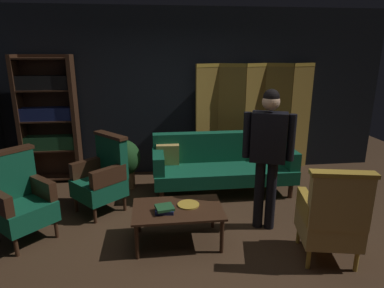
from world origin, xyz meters
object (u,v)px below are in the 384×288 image
(folding_screen, at_px, (254,117))
(book_navy_cloth, at_px, (165,210))
(book_green_cloth, at_px, (165,207))
(brass_tray, at_px, (188,205))
(coffee_table, at_px, (178,212))
(armchair_wing_right, at_px, (19,199))
(standing_figure, at_px, (268,148))
(armchair_gilt_accent, at_px, (331,217))
(armchair_wing_left, at_px, (103,176))
(velvet_couch, at_px, (222,163))
(bookshelf, at_px, (48,117))
(potted_plant, at_px, (125,161))

(folding_screen, distance_m, book_navy_cloth, 2.89)
(book_green_cloth, distance_m, brass_tray, 0.31)
(folding_screen, xyz_separation_m, coffee_table, (-1.53, -2.21, -0.61))
(armchair_wing_right, relative_size, standing_figure, 0.61)
(armchair_gilt_accent, distance_m, armchair_wing_left, 2.84)
(velvet_couch, bearing_deg, armchair_gilt_accent, -69.35)
(armchair_gilt_accent, bearing_deg, armchair_wing_right, 165.84)
(folding_screen, height_order, velvet_couch, folding_screen)
(armchair_gilt_accent, xyz_separation_m, brass_tray, (-1.39, 0.58, -0.06))
(coffee_table, height_order, standing_figure, standing_figure)
(bookshelf, relative_size, armchair_wing_right, 1.97)
(coffee_table, bearing_deg, armchair_wing_left, 135.59)
(bookshelf, height_order, velvet_couch, bookshelf)
(standing_figure, bearing_deg, armchair_gilt_accent, -58.90)
(folding_screen, distance_m, brass_tray, 2.63)
(armchair_wing_left, relative_size, book_green_cloth, 5.56)
(potted_plant, distance_m, book_green_cloth, 1.81)
(velvet_couch, height_order, armchair_wing_right, armchair_wing_right)
(coffee_table, bearing_deg, potted_plant, 112.91)
(folding_screen, relative_size, book_green_cloth, 11.41)
(armchair_gilt_accent, distance_m, potted_plant, 3.10)
(armchair_gilt_accent, xyz_separation_m, potted_plant, (-2.21, 2.17, -0.04))
(bookshelf, xyz_separation_m, armchair_gilt_accent, (3.42, -2.64, -0.58))
(armchair_wing_left, distance_m, book_navy_cloth, 1.27)
(coffee_table, distance_m, potted_plant, 1.79)
(folding_screen, relative_size, brass_tray, 8.64)
(velvet_couch, relative_size, book_navy_cloth, 10.70)
(velvet_couch, relative_size, standing_figure, 1.25)
(bookshelf, distance_m, book_navy_cloth, 2.88)
(folding_screen, bearing_deg, armchair_wing_right, -150.04)
(bookshelf, xyz_separation_m, book_green_cloth, (1.75, -2.19, -0.60))
(bookshelf, distance_m, velvet_couch, 2.87)
(velvet_couch, distance_m, potted_plant, 1.52)
(folding_screen, distance_m, armchair_wing_right, 3.85)
(velvet_couch, xyz_separation_m, armchair_wing_left, (-1.73, -0.46, 0.04))
(bookshelf, height_order, potted_plant, bookshelf)
(armchair_gilt_accent, bearing_deg, coffee_table, 160.77)
(armchair_gilt_accent, distance_m, book_green_cloth, 1.72)
(coffee_table, height_order, book_navy_cloth, book_navy_cloth)
(book_green_cloth, bearing_deg, armchair_gilt_accent, -15.16)
(bookshelf, distance_m, potted_plant, 1.44)
(potted_plant, bearing_deg, armchair_wing_left, -108.32)
(bookshelf, relative_size, standing_figure, 1.20)
(velvet_couch, distance_m, brass_tray, 1.48)
(armchair_gilt_accent, xyz_separation_m, armchair_wing_right, (-3.29, 0.83, 0.00))
(standing_figure, distance_m, book_green_cloth, 1.37)
(bookshelf, height_order, brass_tray, bookshelf)
(standing_figure, xyz_separation_m, book_green_cloth, (-1.22, -0.28, -0.55))
(brass_tray, bearing_deg, bookshelf, 134.55)
(armchair_wing_left, xyz_separation_m, standing_figure, (2.01, -0.71, 0.54))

